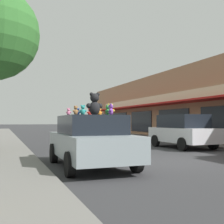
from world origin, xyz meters
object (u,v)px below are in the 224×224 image
(teddy_bear_teal, at_px, (83,110))
(teddy_bear_pink, at_px, (69,112))
(teddy_bear_yellow, at_px, (110,110))
(teddy_bear_green, at_px, (108,110))
(plush_art_car, at_px, (91,140))
(teddy_bear_giant, at_px, (95,104))
(parked_car_far_center, at_px, (183,131))
(teddy_bear_red, at_px, (90,112))
(teddy_bear_blue, at_px, (78,112))
(teddy_bear_orange, at_px, (99,112))
(teddy_bear_purple, at_px, (111,110))
(teddy_bear_brown, at_px, (76,110))

(teddy_bear_teal, distance_m, teddy_bear_pink, 0.74)
(teddy_bear_yellow, height_order, teddy_bear_green, teddy_bear_yellow)
(plush_art_car, bearing_deg, teddy_bear_giant, -15.82)
(parked_car_far_center, bearing_deg, teddy_bear_red, -149.52)
(teddy_bear_giant, relative_size, teddy_bear_blue, 2.92)
(teddy_bear_blue, bearing_deg, teddy_bear_red, -144.93)
(teddy_bear_pink, height_order, teddy_bear_red, teddy_bear_red)
(parked_car_far_center, bearing_deg, teddy_bear_pink, -150.72)
(teddy_bear_yellow, distance_m, teddy_bear_pink, 1.32)
(teddy_bear_orange, distance_m, teddy_bear_teal, 1.42)
(teddy_bear_blue, bearing_deg, teddy_bear_teal, 112.29)
(teddy_bear_orange, distance_m, parked_car_far_center, 6.89)
(plush_art_car, height_order, teddy_bear_pink, teddy_bear_pink)
(teddy_bear_purple, bearing_deg, teddy_bear_orange, -160.89)
(teddy_bear_blue, bearing_deg, teddy_bear_green, 155.91)
(teddy_bear_brown, bearing_deg, teddy_bear_teal, -174.16)
(teddy_bear_yellow, bearing_deg, teddy_bear_teal, 54.55)
(plush_art_car, bearing_deg, parked_car_far_center, 34.23)
(teddy_bear_purple, xyz_separation_m, teddy_bear_blue, (-0.73, 1.06, -0.05))
(teddy_bear_teal, xyz_separation_m, teddy_bear_red, (0.49, 0.94, -0.02))
(teddy_bear_teal, bearing_deg, teddy_bear_pink, -49.13)
(teddy_bear_orange, relative_size, teddy_bear_red, 1.13)
(teddy_bear_brown, bearing_deg, teddy_bear_blue, -131.41)
(teddy_bear_brown, xyz_separation_m, teddy_bear_red, (0.74, 1.08, -0.00))
(teddy_bear_blue, bearing_deg, plush_art_car, 153.59)
(teddy_bear_purple, xyz_separation_m, teddy_bear_red, (-0.31, 1.12, -0.04))
(teddy_bear_yellow, height_order, parked_car_far_center, teddy_bear_yellow)
(teddy_bear_giant, relative_size, teddy_bear_teal, 2.42)
(teddy_bear_red, bearing_deg, teddy_bear_giant, 85.95)
(teddy_bear_teal, bearing_deg, parked_car_far_center, -125.91)
(teddy_bear_brown, relative_size, teddy_bear_red, 1.04)
(teddy_bear_brown, relative_size, teddy_bear_blue, 1.07)
(teddy_bear_purple, distance_m, teddy_bear_blue, 1.29)
(teddy_bear_yellow, xyz_separation_m, parked_car_far_center, (5.73, 4.19, -0.85))
(teddy_bear_brown, xyz_separation_m, teddy_bear_blue, (0.32, 1.02, -0.01))
(teddy_bear_yellow, bearing_deg, parked_car_far_center, -112.53)
(teddy_bear_pink, distance_m, teddy_bear_green, 1.24)
(parked_car_far_center, bearing_deg, teddy_bear_yellow, -143.84)
(teddy_bear_teal, bearing_deg, teddy_bear_purple, -172.92)
(plush_art_car, xyz_separation_m, teddy_bear_purple, (0.42, -0.65, 0.93))
(teddy_bear_red, bearing_deg, teddy_bear_teal, 58.01)
(teddy_bear_brown, distance_m, teddy_bear_purple, 1.05)
(teddy_bear_brown, distance_m, teddy_bear_pink, 0.83)
(plush_art_car, bearing_deg, teddy_bear_brown, -134.58)
(teddy_bear_blue, xyz_separation_m, parked_car_far_center, (6.69, 3.75, -0.79))
(teddy_bear_yellow, relative_size, teddy_bear_blue, 1.54)
(teddy_bear_giant, height_order, teddy_bear_teal, teddy_bear_giant)
(plush_art_car, relative_size, teddy_bear_pink, 18.69)
(teddy_bear_pink, bearing_deg, teddy_bear_blue, -117.77)
(teddy_bear_orange, xyz_separation_m, teddy_bear_brown, (-1.14, -1.25, -0.01))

